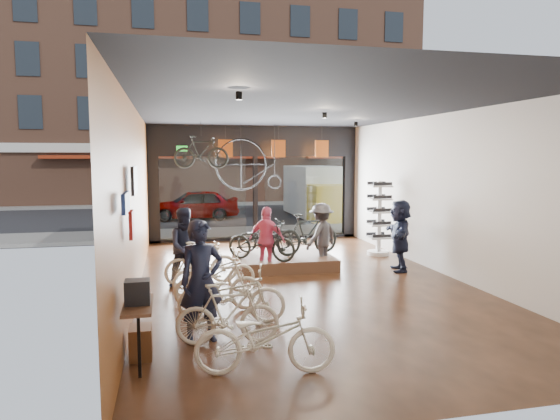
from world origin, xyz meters
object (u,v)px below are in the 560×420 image
object	(u,v)px
floor_bike_4	(215,273)
customer_2	(267,240)
customer_0	(201,281)
sunglasses_rack	(379,218)
customer_5	(400,235)
hung_bike	(201,152)
floor_bike_0	(265,338)
display_bike_left	(261,242)
customer_1	(186,247)
floor_bike_3	(219,284)
display_platform	(284,261)
display_bike_right	(265,235)
customer_3	(321,236)
box_truck	(320,193)
floor_bike_5	(202,263)
display_bike_mid	(308,234)
floor_bike_1	(228,314)
street_car	(194,204)
penny_farthing	(252,166)
floor_bike_2	(231,295)

from	to	relation	value
floor_bike_4	customer_2	size ratio (longest dim) A/B	1.07
customer_0	sunglasses_rack	xyz separation A→B (m)	(5.36, 5.70, 0.13)
customer_5	hung_bike	distance (m)	6.16
floor_bike_0	customer_5	bearing A→B (deg)	-31.95
display_bike_left	customer_5	bearing A→B (deg)	-64.94
customer_1	hung_bike	xyz separation A→B (m)	(0.61, 3.99, 2.08)
floor_bike_3	display_bike_left	xyz separation A→B (m)	(1.30, 2.77, 0.27)
customer_5	hung_bike	size ratio (longest dim) A/B	1.11
floor_bike_4	display_platform	world-z (taller)	floor_bike_4
display_bike_right	customer_1	bearing A→B (deg)	120.90
display_bike_left	display_platform	bearing A→B (deg)	-21.66
floor_bike_0	customer_3	distance (m)	6.36
sunglasses_rack	box_truck	bearing A→B (deg)	79.80
floor_bike_5	display_bike_mid	distance (m)	3.06
floor_bike_1	customer_1	size ratio (longest dim) A/B	0.90
street_car	customer_5	xyz separation A→B (m)	(4.39, -11.43, 0.20)
display_bike_mid	floor_bike_1	bearing A→B (deg)	137.40
customer_1	hung_bike	world-z (taller)	hung_bike
customer_0	customer_2	distance (m)	4.55
customer_2	customer_5	world-z (taller)	customer_5
customer_0	floor_bike_4	bearing A→B (deg)	64.91
customer_0	customer_3	xyz separation A→B (m)	(3.27, 4.47, -0.11)
customer_2	sunglasses_rack	distance (m)	3.86
display_platform	customer_2	bearing A→B (deg)	-135.30
sunglasses_rack	penny_farthing	bearing A→B (deg)	139.89
floor_bike_2	customer_1	size ratio (longest dim) A/B	1.07
customer_1	display_bike_mid	bearing A→B (deg)	8.56
floor_bike_0	display_platform	world-z (taller)	floor_bike_0
customer_1	sunglasses_rack	size ratio (longest dim) A/B	0.81
floor_bike_4	customer_0	distance (m)	2.61
floor_bike_2	display_platform	distance (m)	4.35
display_platform	display_bike_right	world-z (taller)	display_bike_right
floor_bike_4	floor_bike_1	bearing A→B (deg)	167.03
display_bike_mid	customer_2	size ratio (longest dim) A/B	1.10
floor_bike_1	penny_farthing	distance (m)	8.69
floor_bike_0	display_platform	bearing A→B (deg)	-6.64
floor_bike_4	display_bike_right	size ratio (longest dim) A/B	1.09
floor_bike_2	floor_bike_4	xyz separation A→B (m)	(-0.12, 1.78, -0.02)
customer_2	customer_0	bearing A→B (deg)	103.21
street_car	floor_bike_1	size ratio (longest dim) A/B	2.58
box_truck	floor_bike_0	size ratio (longest dim) A/B	3.32
street_car	customer_1	bearing A→B (deg)	-3.67
floor_bike_5	customer_0	xyz separation A→B (m)	(-0.22, -3.40, 0.44)
box_truck	customer_0	world-z (taller)	box_truck
floor_bike_4	customer_5	world-z (taller)	customer_5
display_bike_mid	penny_farthing	size ratio (longest dim) A/B	0.88
street_car	display_platform	size ratio (longest dim) A/B	1.65
floor_bike_1	customer_5	world-z (taller)	customer_5
customer_1	hung_bike	distance (m)	4.54
floor_bike_2	display_bike_mid	distance (m)	4.64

